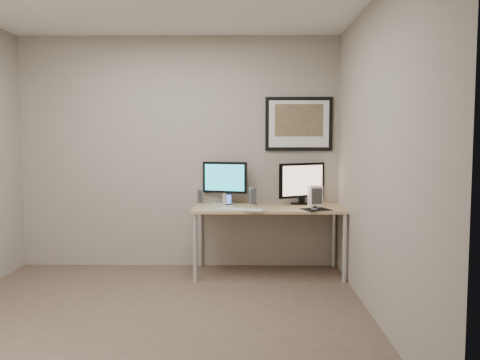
# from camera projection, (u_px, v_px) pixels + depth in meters

# --- Properties ---
(floor) EXTENTS (3.60, 3.60, 0.00)m
(floor) POSITION_uv_depth(u_px,v_px,m) (153.00, 317.00, 4.16)
(floor) COLOR brown
(floor) RESTS_ON ground
(room) EXTENTS (3.60, 3.60, 3.60)m
(room) POSITION_uv_depth(u_px,v_px,m) (160.00, 118.00, 4.47)
(room) COLOR white
(room) RESTS_ON ground
(desk) EXTENTS (1.60, 0.70, 0.73)m
(desk) POSITION_uv_depth(u_px,v_px,m) (268.00, 213.00, 5.43)
(desk) COLOR #A98B51
(desk) RESTS_ON floor
(framed_art) EXTENTS (0.75, 0.04, 0.60)m
(framed_art) POSITION_uv_depth(u_px,v_px,m) (299.00, 124.00, 5.68)
(framed_art) COLOR black
(framed_art) RESTS_ON room
(monitor_large) EXTENTS (0.50, 0.23, 0.47)m
(monitor_large) POSITION_uv_depth(u_px,v_px,m) (225.00, 180.00, 5.67)
(monitor_large) COLOR #AFAFB4
(monitor_large) RESTS_ON desk
(monitor_tv) EXTENTS (0.52, 0.32, 0.46)m
(monitor_tv) POSITION_uv_depth(u_px,v_px,m) (302.00, 182.00, 5.60)
(monitor_tv) COLOR black
(monitor_tv) RESTS_ON desk
(speaker_left) EXTENTS (0.08, 0.08, 0.16)m
(speaker_left) POSITION_uv_depth(u_px,v_px,m) (200.00, 197.00, 5.67)
(speaker_left) COLOR #AFAFB4
(speaker_left) RESTS_ON desk
(speaker_right) EXTENTS (0.09, 0.09, 0.20)m
(speaker_right) POSITION_uv_depth(u_px,v_px,m) (253.00, 196.00, 5.52)
(speaker_right) COLOR #AFAFB4
(speaker_right) RESTS_ON desk
(phone_dock) EXTENTS (0.07, 0.07, 0.14)m
(phone_dock) POSITION_uv_depth(u_px,v_px,m) (229.00, 200.00, 5.45)
(phone_dock) COLOR black
(phone_dock) RESTS_ON desk
(keyboard) EXTENTS (0.49, 0.28, 0.02)m
(keyboard) POSITION_uv_depth(u_px,v_px,m) (241.00, 210.00, 5.16)
(keyboard) COLOR silver
(keyboard) RESTS_ON desk
(mousepad) EXTENTS (0.34, 0.32, 0.00)m
(mousepad) POSITION_uv_depth(u_px,v_px,m) (316.00, 209.00, 5.20)
(mousepad) COLOR black
(mousepad) RESTS_ON desk
(mouse) EXTENTS (0.08, 0.11, 0.03)m
(mouse) POSITION_uv_depth(u_px,v_px,m) (315.00, 207.00, 5.22)
(mouse) COLOR black
(mouse) RESTS_ON mousepad
(fan_unit) EXTENTS (0.16, 0.13, 0.22)m
(fan_unit) POSITION_uv_depth(u_px,v_px,m) (315.00, 196.00, 5.51)
(fan_unit) COLOR silver
(fan_unit) RESTS_ON desk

